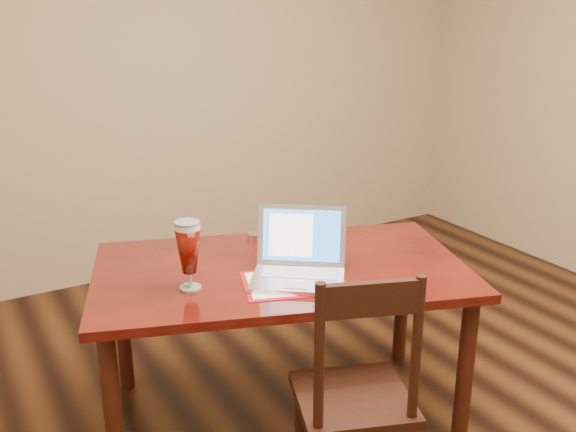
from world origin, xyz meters
TOP-DOWN VIEW (x-y plane):
  - room_shell at (0.00, 0.00)m, footprint 4.51×5.01m
  - dining_table at (-0.30, 0.62)m, footprint 1.73×1.31m
  - dining_chair at (-0.32, 0.03)m, footprint 0.51×0.50m

SIDE VIEW (x-z plane):
  - dining_chair at x=-0.32m, z-range -0.03..0.92m
  - dining_table at x=-0.30m, z-range 0.15..1.14m
  - room_shell at x=0.00m, z-range 0.41..3.11m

